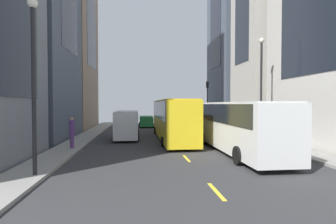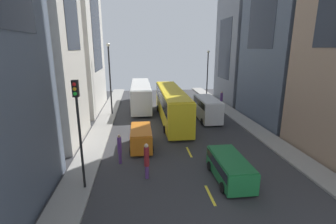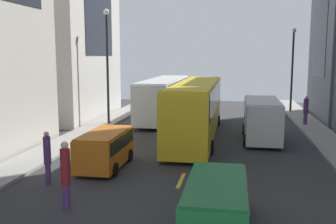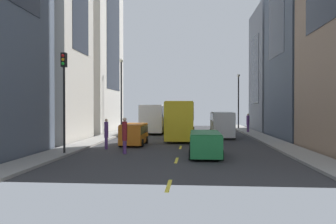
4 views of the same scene
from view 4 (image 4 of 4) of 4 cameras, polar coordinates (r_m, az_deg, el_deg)
name	(u,v)px [view 4 (image 4 of 4)]	position (r m, az deg, el deg)	size (l,w,h in m)	color
ground_plane	(184,137)	(33.47, 2.82, -4.42)	(41.72, 41.72, 0.00)	#333335
sidewalk_west	(110,136)	(34.58, -10.32, -4.14)	(2.03, 44.00, 0.15)	gray
sidewalk_east	(261,137)	(34.16, 16.12, -4.22)	(2.03, 44.00, 0.15)	gray
lane_stripe_0	(169,186)	(12.72, 0.12, -12.95)	(0.16, 2.00, 0.01)	yellow
lane_stripe_1	(177,160)	(18.59, 1.52, -8.57)	(0.16, 2.00, 0.01)	yellow
lane_stripe_2	(180,147)	(24.52, 2.23, -6.30)	(0.16, 2.00, 0.01)	yellow
lane_stripe_3	(183,140)	(30.48, 2.66, -4.92)	(0.16, 2.00, 0.01)	yellow
lane_stripe_4	(185,134)	(36.46, 2.95, -3.99)	(0.16, 2.00, 0.01)	yellow
lane_stripe_5	(186,131)	(42.44, 3.15, -3.32)	(0.16, 2.00, 0.01)	yellow
lane_stripe_6	(187,128)	(48.42, 3.31, -2.81)	(0.16, 2.00, 0.01)	yellow
lane_stripe_7	(187,126)	(54.41, 3.43, -2.42)	(0.16, 2.00, 0.01)	yellow
building_west_2	(83,39)	(43.14, -14.84, 12.39)	(7.91, 11.57, 23.48)	beige
building_east_2	(289,70)	(45.04, 20.66, 6.97)	(8.84, 9.12, 15.86)	slate
city_bus_white	(156,116)	(40.73, -2.06, -0.67)	(2.80, 12.29, 3.35)	silver
streetcar_yellow	(182,116)	(33.47, 2.42, -0.78)	(2.70, 14.10, 3.59)	yellow
delivery_van_white	(222,123)	(33.13, 9.52, -1.86)	(2.25, 5.59, 2.58)	white
car_green_0	(205,142)	(19.98, 6.61, -5.33)	(1.99, 4.35, 1.52)	#1E7238
car_orange_1	(134,133)	(26.16, -6.03, -3.65)	(1.87, 4.03, 1.72)	orange
pedestrian_walking_far	(106,133)	(23.89, -10.90, -3.65)	(0.30, 0.30, 2.21)	#593372
pedestrian_waiting_curb	(248,122)	(39.15, 14.01, -1.79)	(0.37, 0.37, 2.16)	#593372
pedestrian_crossing_near	(125,134)	(21.20, -7.70, -3.94)	(0.33, 0.33, 2.38)	#593372
traffic_light_near_corner	(64,84)	(21.46, -17.98, 4.76)	(0.32, 0.44, 6.35)	black
streetlamp_near	(121,88)	(37.63, -8.29, 4.17)	(0.44, 0.44, 8.56)	black
streetlamp_far	(238,95)	(46.16, 12.39, 2.91)	(0.44, 0.44, 7.62)	black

